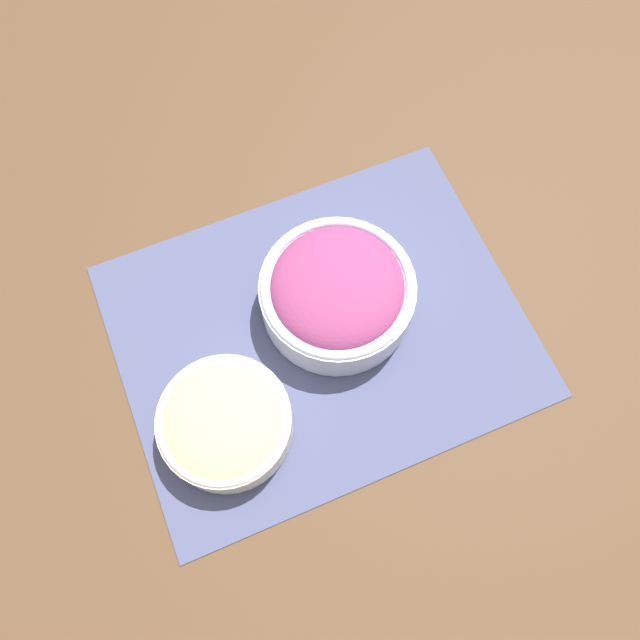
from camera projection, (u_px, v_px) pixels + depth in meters
ground_plane at (320, 330)px, 0.74m from camera, size 3.00×3.00×0.00m
placemat at (320, 330)px, 0.74m from camera, size 0.47×0.37×0.00m
onion_bowl at (337, 292)px, 0.71m from camera, size 0.18×0.18×0.08m
cucumber_bowl at (225, 422)px, 0.67m from camera, size 0.14×0.14×0.06m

